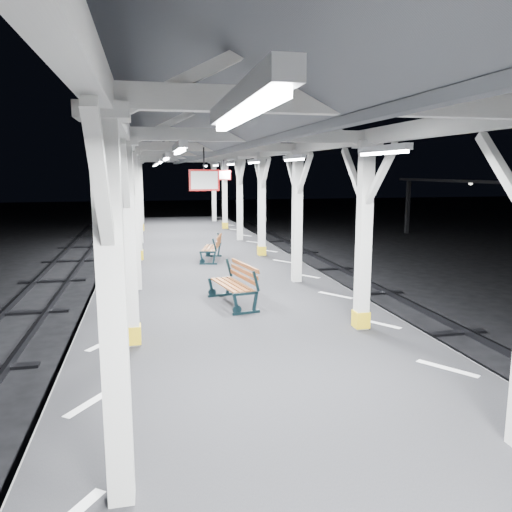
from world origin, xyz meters
name	(u,v)px	position (x,y,z in m)	size (l,w,h in m)	color
ground	(283,453)	(0.00, 0.00, 0.00)	(120.00, 120.00, 0.00)	black
platform	(283,419)	(0.00, 0.00, 0.50)	(6.00, 50.00, 1.00)	black
hazard_stripes_left	(92,402)	(-2.45, 0.00, 1.00)	(1.00, 48.00, 0.01)	silver
hazard_stripes_right	(447,368)	(2.45, 0.00, 1.00)	(1.00, 48.00, 0.01)	silver
canopy	(286,109)	(0.00, -0.02, 4.56)	(5.40, 49.00, 4.65)	silver
bench_mid	(236,283)	(0.10, 4.13, 1.47)	(0.89, 1.69, 0.87)	black
bench_far	(214,247)	(0.32, 9.47, 1.43)	(0.89, 1.59, 0.81)	black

